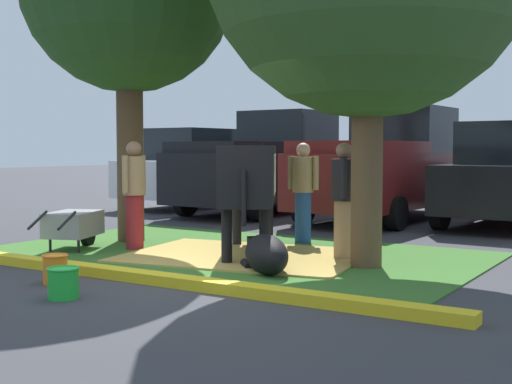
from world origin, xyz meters
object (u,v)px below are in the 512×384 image
at_px(person_visitor_near, 303,190).
at_px(sedan_blue, 511,176).
at_px(hatchback_white, 196,169).
at_px(person_visitor_far, 344,198).
at_px(bucket_orange, 55,269).
at_px(cow_holstein, 250,175).
at_px(wheelbarrow, 74,225).
at_px(pickup_truck_maroon, 388,167).
at_px(person_handler, 134,192).
at_px(calf_lying, 266,254).
at_px(bucket_green, 63,282).
at_px(pickup_truck_black, 269,165).

bearing_deg(person_visitor_near, sedan_blue, 62.32).
relative_size(hatchback_white, sedan_blue, 1.00).
height_order(person_visitor_far, hatchback_white, hatchback_white).
bearing_deg(bucket_orange, hatchback_white, 118.26).
height_order(cow_holstein, wheelbarrow, cow_holstein).
xyz_separation_m(person_visitor_far, pickup_truck_maroon, (-1.52, 5.51, 0.26)).
relative_size(wheelbarrow, hatchback_white, 0.36).
xyz_separation_m(person_handler, person_visitor_far, (3.03, 0.80, -0.02)).
bearing_deg(calf_lying, bucket_orange, -132.53).
relative_size(cow_holstein, pickup_truck_maroon, 0.53).
xyz_separation_m(person_handler, person_visitor_near, (1.75, 2.02, -0.01)).
height_order(bucket_green, pickup_truck_maroon, pickup_truck_maroon).
distance_m(person_visitor_near, bucket_green, 4.95).
relative_size(calf_lying, bucket_orange, 3.52).
bearing_deg(bucket_green, pickup_truck_black, 108.61).
height_order(pickup_truck_maroon, sedan_blue, pickup_truck_maroon).
bearing_deg(hatchback_white, wheelbarrow, -66.33).
relative_size(person_visitor_near, sedan_blue, 0.36).
bearing_deg(cow_holstein, person_handler, -160.72).
distance_m(hatchback_white, sedan_blue, 7.92).
xyz_separation_m(bucket_green, pickup_truck_black, (-3.09, 9.17, 0.95)).
height_order(person_visitor_far, bucket_orange, person_visitor_far).
bearing_deg(pickup_truck_maroon, cow_holstein, -88.46).
bearing_deg(person_visitor_far, wheelbarrow, -161.31).
bearing_deg(hatchback_white, person_handler, -59.70).
bearing_deg(person_visitor_near, wheelbarrow, -135.18).
distance_m(person_visitor_far, wheelbarrow, 4.03).
bearing_deg(person_handler, pickup_truck_black, 102.99).
xyz_separation_m(person_handler, bucket_orange, (0.97, -2.39, -0.70)).
relative_size(person_handler, wheelbarrow, 1.02).
height_order(cow_holstein, pickup_truck_black, pickup_truck_black).
distance_m(calf_lying, pickup_truck_black, 8.04).
distance_m(person_visitor_near, wheelbarrow, 3.58).
bearing_deg(calf_lying, hatchback_white, 132.03).
bearing_deg(hatchback_white, calf_lying, -47.97).
distance_m(bucket_orange, bucket_green, 0.82).
xyz_separation_m(person_visitor_far, sedan_blue, (1.00, 5.55, 0.13)).
relative_size(bucket_orange, bucket_green, 1.00).
height_order(person_handler, hatchback_white, hatchback_white).
xyz_separation_m(bucket_orange, hatchback_white, (-4.86, 9.05, 0.81)).
xyz_separation_m(calf_lying, pickup_truck_maroon, (-1.12, 6.89, 0.88)).
bearing_deg(person_visitor_near, person_visitor_far, -43.71).
bearing_deg(sedan_blue, calf_lying, -101.36).
xyz_separation_m(cow_holstein, bucket_green, (-0.03, -3.46, -0.97)).
xyz_separation_m(cow_holstein, person_handler, (-1.66, -0.58, -0.27)).
distance_m(wheelbarrow, pickup_truck_black, 6.85).
height_order(calf_lying, pickup_truck_maroon, pickup_truck_maroon).
relative_size(calf_lying, hatchback_white, 0.26).
xyz_separation_m(cow_holstein, calf_lying, (0.97, -1.16, -0.90)).
xyz_separation_m(person_visitor_far, bucket_orange, (-2.05, -3.19, -0.68)).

